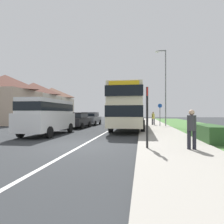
% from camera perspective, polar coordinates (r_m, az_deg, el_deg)
% --- Properties ---
extents(ground_plane, '(120.00, 120.00, 0.00)m').
position_cam_1_polar(ground_plane, '(9.18, -8.99, -9.93)').
color(ground_plane, '#2D3033').
extents(lane_marking_centre, '(0.14, 60.00, 0.01)m').
position_cam_1_polar(lane_marking_centre, '(16.92, -0.64, -5.45)').
color(lane_marking_centre, silver).
rests_on(lane_marking_centre, ground_plane).
extents(pavement_near_side, '(3.20, 68.00, 0.12)m').
position_cam_1_polar(pavement_near_side, '(14.76, 14.41, -5.99)').
color(pavement_near_side, '#9E998E').
rests_on(pavement_near_side, ground_plane).
extents(grass_verge_seaward, '(6.00, 68.00, 0.08)m').
position_cam_1_polar(grass_verge_seaward, '(15.78, 30.23, -5.67)').
color(grass_verge_seaward, '#477538').
rests_on(grass_verge_seaward, ground_plane).
extents(roadside_hedge, '(1.10, 3.18, 0.90)m').
position_cam_1_polar(roadside_hedge, '(11.19, 27.31, -5.83)').
color(roadside_hedge, '#2D5128').
rests_on(roadside_hedge, ground_plane).
extents(double_decker_bus, '(2.80, 10.93, 3.70)m').
position_cam_1_polar(double_decker_bus, '(17.80, 5.15, 1.70)').
color(double_decker_bus, beige).
rests_on(double_decker_bus, ground_plane).
extents(parked_van_white, '(2.11, 5.44, 2.45)m').
position_cam_1_polar(parked_van_white, '(14.02, -18.63, -0.63)').
color(parked_van_white, silver).
rests_on(parked_van_white, ground_plane).
extents(parked_car_black, '(1.92, 4.20, 1.57)m').
position_cam_1_polar(parked_car_black, '(19.41, -10.37, -2.21)').
color(parked_car_black, black).
rests_on(parked_car_black, ground_plane).
extents(parked_car_grey, '(1.98, 4.22, 1.61)m').
position_cam_1_polar(parked_car_grey, '(24.00, -6.43, -1.77)').
color(parked_car_grey, slate).
rests_on(parked_car_grey, ground_plane).
extents(pedestrian_at_stop, '(0.34, 0.34, 1.67)m').
position_cam_1_polar(pedestrian_at_stop, '(8.07, 22.81, -4.28)').
color(pedestrian_at_stop, '#23232D').
rests_on(pedestrian_at_stop, ground_plane).
extents(pedestrian_walking_away, '(0.34, 0.34, 1.67)m').
position_cam_1_polar(pedestrian_walking_away, '(22.70, 12.27, -1.65)').
color(pedestrian_walking_away, '#23232D').
rests_on(pedestrian_walking_away, ground_plane).
extents(bus_stop_sign, '(0.09, 0.52, 2.60)m').
position_cam_1_polar(bus_stop_sign, '(7.85, 10.52, -0.29)').
color(bus_stop_sign, black).
rests_on(bus_stop_sign, ground_plane).
extents(cycle_route_sign, '(0.44, 0.08, 2.52)m').
position_cam_1_polar(cycle_route_sign, '(21.08, 14.21, -0.53)').
color(cycle_route_sign, slate).
rests_on(cycle_route_sign, ground_plane).
extents(street_lamp_mid, '(1.14, 0.20, 8.37)m').
position_cam_1_polar(street_lamp_mid, '(21.65, 15.56, 8.29)').
color(street_lamp_mid, slate).
rests_on(street_lamp_mid, ground_plane).
extents(house_terrace_far_side, '(7.02, 19.79, 6.60)m').
position_cam_1_polar(house_terrace_far_side, '(34.44, -22.59, 2.73)').
color(house_terrace_far_side, '#C1A88E').
rests_on(house_terrace_far_side, ground_plane).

